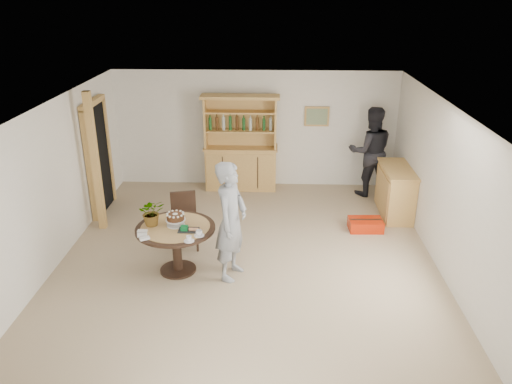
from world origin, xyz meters
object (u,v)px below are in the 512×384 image
object	(u,v)px
adult_person	(370,152)
sideboard	(396,191)
hutch	(241,158)
dining_chair	(184,217)
dining_table	(176,236)
red_suitcase	(365,225)
teen_boy	(231,221)

from	to	relation	value
adult_person	sideboard	bearing A→B (deg)	105.74
hutch	sideboard	bearing A→B (deg)	-22.21
hutch	dining_chair	size ratio (longest dim) A/B	2.16
sideboard	dining_table	size ratio (longest dim) A/B	1.05
adult_person	hutch	bearing A→B (deg)	-8.32
red_suitcase	sideboard	bearing A→B (deg)	45.39
hutch	dining_table	xyz separation A→B (m)	(-0.76, -3.48, -0.08)
hutch	dining_chair	xyz separation A→B (m)	(-0.78, -2.65, -0.15)
hutch	teen_boy	xyz separation A→B (m)	(0.09, -3.58, 0.23)
hutch	dining_chair	world-z (taller)	hutch
sideboard	dining_table	world-z (taller)	sideboard
sideboard	dining_chair	world-z (taller)	dining_chair
dining_chair	teen_boy	size ratio (longest dim) A/B	0.52
hutch	dining_chair	bearing A→B (deg)	-106.33
hutch	dining_table	distance (m)	3.56
teen_boy	adult_person	distance (m)	4.23
red_suitcase	teen_boy	bearing A→B (deg)	-146.70
dining_table	red_suitcase	size ratio (longest dim) A/B	1.96
sideboard	dining_chair	bearing A→B (deg)	-159.75
sideboard	teen_boy	distance (m)	3.79
hutch	adult_person	bearing A→B (deg)	-5.11
dining_table	hutch	bearing A→B (deg)	77.71
dining_table	red_suitcase	distance (m)	3.52
hutch	red_suitcase	distance (m)	3.14
teen_boy	adult_person	world-z (taller)	adult_person
teen_boy	red_suitcase	bearing A→B (deg)	-37.26
dining_table	sideboard	bearing A→B (deg)	30.48
sideboard	red_suitcase	xyz separation A→B (m)	(-0.66, -0.71, -0.37)
teen_boy	adult_person	xyz separation A→B (m)	(2.60, 3.33, 0.02)
hutch	sideboard	size ratio (longest dim) A/B	1.62
dining_table	adult_person	distance (m)	4.74
hutch	teen_boy	bearing A→B (deg)	-88.52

